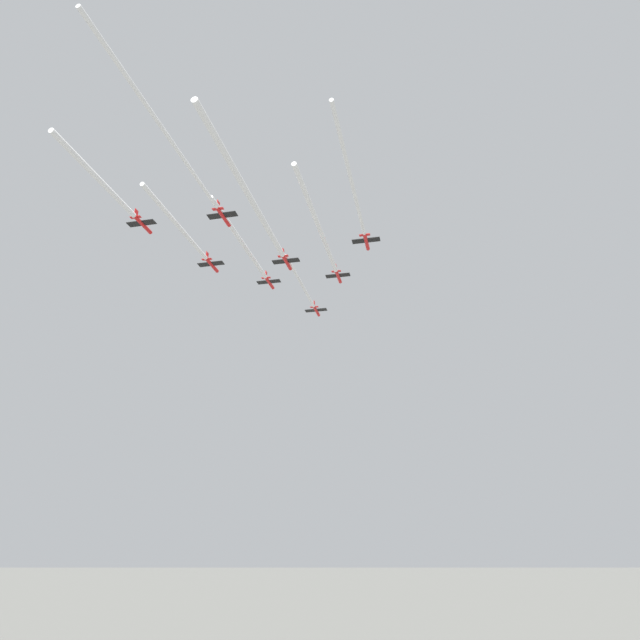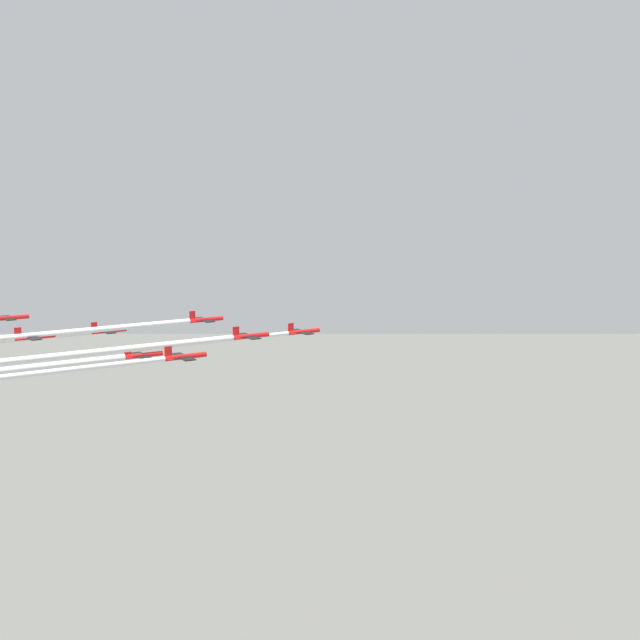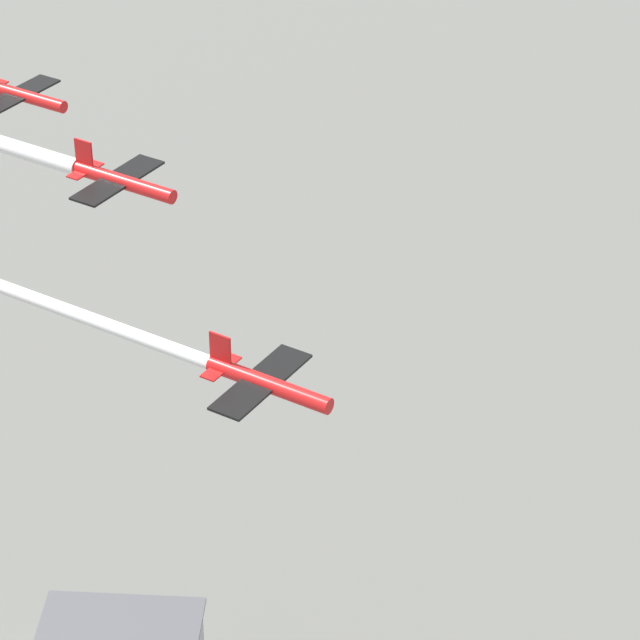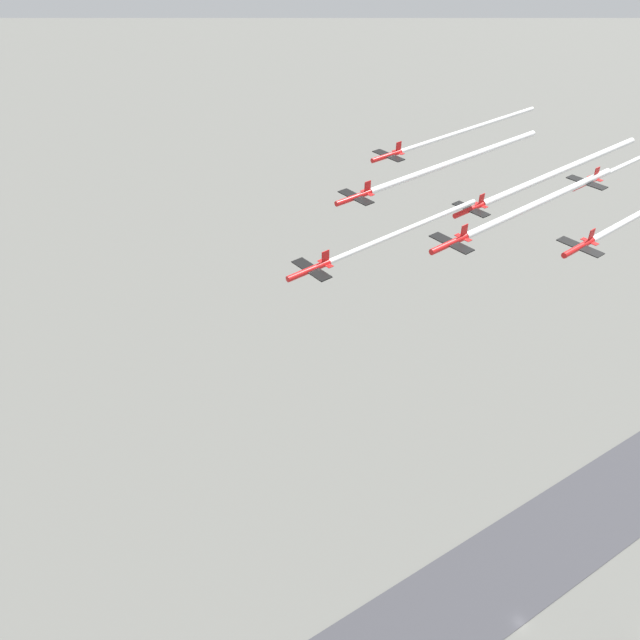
% 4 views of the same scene
% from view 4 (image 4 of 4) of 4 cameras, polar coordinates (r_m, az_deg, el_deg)
% --- Properties ---
extents(ground_plane, '(3000.00, 3000.00, 0.00)m').
position_cam_4_polar(ground_plane, '(227.51, 17.75, -24.84)').
color(ground_plane, '#60605B').
extents(jet_0, '(7.49, 7.66, 2.66)m').
position_cam_4_polar(jet_0, '(93.69, -0.89, 4.63)').
color(jet_0, red).
extents(jet_1, '(7.49, 7.66, 2.66)m').
position_cam_4_polar(jet_1, '(97.13, 11.84, 6.89)').
color(jet_1, red).
extents(jet_2, '(7.49, 7.66, 2.66)m').
position_cam_4_polar(jet_2, '(110.47, 3.21, 11.16)').
color(jet_2, red).
extents(jet_3, '(7.49, 7.66, 2.66)m').
position_cam_4_polar(jet_3, '(107.24, 22.63, 6.19)').
color(jet_3, red).
extents(jet_4, '(7.49, 7.66, 2.66)m').
position_cam_4_polar(jet_4, '(118.06, 13.57, 9.81)').
color(jet_4, red).
extents(jet_5, '(7.49, 7.66, 2.66)m').
position_cam_4_polar(jet_5, '(129.66, 6.22, 14.72)').
color(jet_5, red).
extents(jet_7, '(7.49, 7.66, 2.66)m').
position_cam_4_polar(jet_7, '(125.93, 23.16, 11.48)').
color(jet_7, red).
extents(smoke_trail_0, '(16.93, 30.38, 0.85)m').
position_cam_4_polar(smoke_trail_0, '(106.06, 8.00, 8.22)').
color(smoke_trail_0, white).
extents(smoke_trail_1, '(20.29, 36.24, 1.16)m').
position_cam_4_polar(smoke_trail_1, '(115.13, 19.79, 10.23)').
color(smoke_trail_1, white).
extents(smoke_trail_2, '(23.77, 42.67, 1.18)m').
position_cam_4_polar(smoke_trail_2, '(129.26, 12.66, 14.12)').
color(smoke_trail_2, white).
extents(smoke_trail_4, '(26.21, 47.07, 1.30)m').
position_cam_4_polar(smoke_trail_4, '(141.53, 21.51, 12.72)').
color(smoke_trail_4, white).
extents(smoke_trail_5, '(21.91, 39.57, 0.89)m').
position_cam_4_polar(smoke_trail_5, '(148.17, 13.72, 16.66)').
color(smoke_trail_5, white).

